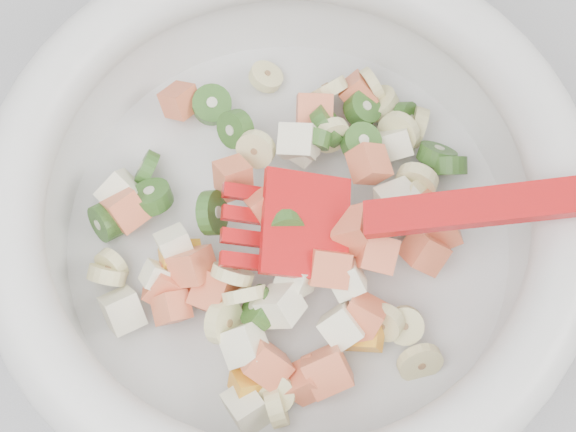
{
  "coord_description": "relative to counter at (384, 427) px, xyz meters",
  "views": [
    {
      "loc": [
        -0.1,
        1.29,
        1.44
      ],
      "look_at": [
        -0.11,
        1.49,
        0.95
      ],
      "focal_mm": 55.0,
      "sensor_mm": 36.0,
      "label": 1
    }
  ],
  "objects": [
    {
      "name": "counter",
      "position": [
        0.0,
        0.0,
        0.0
      ],
      "size": [
        2.0,
        0.6,
        0.9
      ],
      "primitive_type": "cube",
      "color": "gray",
      "rests_on": "ground"
    },
    {
      "name": "mixing_bowl",
      "position": [
        -0.11,
        0.04,
        0.5
      ],
      "size": [
        0.42,
        0.36,
        0.14
      ],
      "color": "silver",
      "rests_on": "counter"
    }
  ]
}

